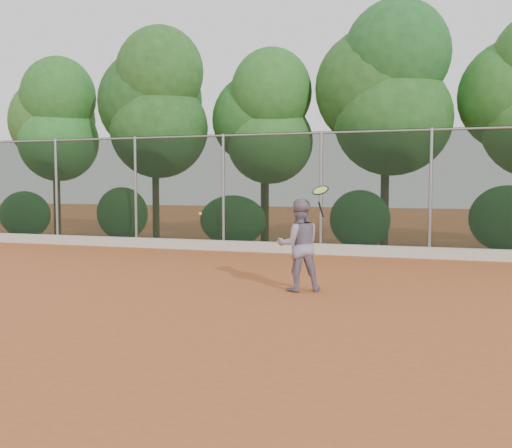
% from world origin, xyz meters
% --- Properties ---
extents(ground, '(80.00, 80.00, 0.00)m').
position_xyz_m(ground, '(0.00, 0.00, 0.00)').
color(ground, '#AC5428').
rests_on(ground, ground).
extents(concrete_curb, '(24.00, 0.20, 0.30)m').
position_xyz_m(concrete_curb, '(0.00, 6.82, 0.15)').
color(concrete_curb, beige).
rests_on(concrete_curb, ground).
extents(tennis_player, '(1.03, 0.94, 1.72)m').
position_xyz_m(tennis_player, '(0.78, 1.18, 0.86)').
color(tennis_player, gray).
rests_on(tennis_player, ground).
extents(chainlink_fence, '(24.09, 0.09, 3.50)m').
position_xyz_m(chainlink_fence, '(-0.00, 7.00, 1.86)').
color(chainlink_fence, black).
rests_on(chainlink_fence, ground).
extents(foliage_backdrop, '(23.70, 3.63, 7.55)m').
position_xyz_m(foliage_backdrop, '(-0.55, 8.98, 4.40)').
color(foliage_backdrop, '#452C1A').
rests_on(foliage_backdrop, ground).
extents(tennis_racket, '(0.38, 0.37, 0.59)m').
position_xyz_m(tennis_racket, '(1.21, 1.05, 1.84)').
color(tennis_racket, black).
rests_on(tennis_racket, ground).
extents(tennis_ball_in_flight, '(0.07, 0.07, 0.07)m').
position_xyz_m(tennis_ball_in_flight, '(-1.33, 1.45, 1.40)').
color(tennis_ball_in_flight, '#B4CC2E').
rests_on(tennis_ball_in_flight, ground).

